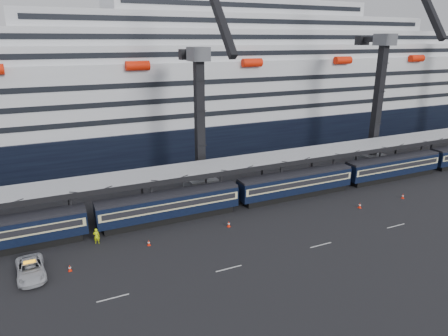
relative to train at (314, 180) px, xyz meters
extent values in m
plane|color=black|center=(4.65, -10.00, -2.20)|extent=(260.00, 260.00, 0.00)
cube|color=beige|center=(-33.35, -14.00, -2.19)|extent=(3.00, 0.15, 0.02)
cube|color=beige|center=(-21.35, -14.00, -2.19)|extent=(3.00, 0.15, 0.02)
cube|color=beige|center=(-9.35, -14.00, -2.19)|extent=(3.00, 0.15, 0.02)
cube|color=beige|center=(2.65, -14.00, -2.19)|extent=(3.00, 0.15, 0.02)
cube|color=black|center=(-43.35, 0.00, -1.75)|extent=(17.48, 2.40, 0.90)
cube|color=black|center=(-23.35, 0.00, -1.75)|extent=(17.48, 2.40, 0.90)
cube|color=black|center=(-23.35, 0.00, 0.05)|extent=(19.00, 2.80, 2.70)
cube|color=beige|center=(-23.35, 0.00, 0.35)|extent=(18.62, 2.92, 1.05)
cube|color=black|center=(-23.35, 0.00, 0.40)|extent=(17.86, 2.98, 0.70)
cube|color=black|center=(-23.35, 0.00, 1.55)|extent=(19.00, 2.50, 0.35)
cube|color=black|center=(-3.35, 0.00, -1.75)|extent=(17.48, 2.40, 0.90)
cube|color=black|center=(-3.35, 0.00, 0.05)|extent=(19.00, 2.80, 2.70)
cube|color=beige|center=(-3.35, 0.00, 0.35)|extent=(18.62, 2.92, 1.05)
cube|color=black|center=(-3.35, 0.00, 0.40)|extent=(17.86, 2.98, 0.70)
cube|color=black|center=(-3.35, 0.00, 1.55)|extent=(19.00, 2.50, 0.35)
cube|color=black|center=(16.65, 0.00, -1.75)|extent=(17.48, 2.40, 0.90)
cube|color=black|center=(16.65, 0.00, 0.05)|extent=(19.00, 2.80, 2.70)
cube|color=beige|center=(16.65, 0.00, 0.35)|extent=(18.62, 2.92, 1.05)
cube|color=black|center=(16.65, 0.00, 0.40)|extent=(17.86, 2.98, 0.70)
cube|color=black|center=(16.65, 0.00, 1.55)|extent=(19.00, 2.50, 0.35)
cube|color=#999CA1|center=(4.65, 4.00, 3.20)|extent=(130.00, 6.00, 0.25)
cube|color=black|center=(4.65, 1.00, 2.90)|extent=(130.00, 0.25, 0.70)
cube|color=black|center=(4.65, 7.00, 2.90)|extent=(130.00, 0.25, 0.70)
cube|color=black|center=(-35.35, 1.20, 0.50)|extent=(0.25, 0.25, 5.40)
cube|color=black|center=(-35.35, 6.80, 0.50)|extent=(0.25, 0.25, 5.40)
cube|color=black|center=(-25.35, 1.20, 0.50)|extent=(0.25, 0.25, 5.40)
cube|color=black|center=(-25.35, 6.80, 0.50)|extent=(0.25, 0.25, 5.40)
cube|color=black|center=(-15.35, 1.20, 0.50)|extent=(0.25, 0.25, 5.40)
cube|color=black|center=(-15.35, 6.80, 0.50)|extent=(0.25, 0.25, 5.40)
cube|color=black|center=(-5.35, 1.20, 0.50)|extent=(0.25, 0.25, 5.40)
cube|color=black|center=(-5.35, 6.80, 0.50)|extent=(0.25, 0.25, 5.40)
cube|color=black|center=(4.65, 1.20, 0.50)|extent=(0.25, 0.25, 5.40)
cube|color=black|center=(4.65, 6.80, 0.50)|extent=(0.25, 0.25, 5.40)
cube|color=black|center=(14.65, 1.20, 0.50)|extent=(0.25, 0.25, 5.40)
cube|color=black|center=(14.65, 6.80, 0.50)|extent=(0.25, 0.25, 5.40)
cube|color=black|center=(24.65, 1.20, 0.50)|extent=(0.25, 0.25, 5.40)
cube|color=black|center=(24.65, 6.80, 0.50)|extent=(0.25, 0.25, 5.40)
cube|color=black|center=(34.65, 6.80, 0.50)|extent=(0.25, 0.25, 5.40)
cube|color=black|center=(4.65, 36.00, 1.30)|extent=(200.00, 28.00, 7.00)
cube|color=silver|center=(4.65, 36.00, 10.80)|extent=(190.00, 26.88, 12.00)
cube|color=silver|center=(4.65, 36.00, 18.30)|extent=(160.00, 24.64, 3.00)
cube|color=black|center=(4.65, 23.63, 18.30)|extent=(153.60, 0.12, 0.90)
cube|color=silver|center=(4.65, 36.00, 21.30)|extent=(124.00, 21.84, 3.00)
cube|color=black|center=(4.65, 25.03, 21.30)|extent=(119.04, 0.12, 0.90)
cube|color=silver|center=(4.65, 36.00, 24.30)|extent=(90.00, 19.04, 3.00)
cube|color=black|center=(4.65, 26.43, 24.30)|extent=(86.40, 0.12, 0.90)
cube|color=silver|center=(4.65, 36.00, 27.30)|extent=(56.00, 16.24, 3.00)
cube|color=black|center=(4.65, 27.83, 27.30)|extent=(53.76, 0.12, 0.90)
cylinder|color=#FF2208|center=(-21.35, 21.96, 16.60)|extent=(4.00, 1.60, 1.60)
cylinder|color=#FF2208|center=(0.65, 21.96, 16.60)|extent=(4.00, 1.60, 1.60)
cylinder|color=#FF2208|center=(22.65, 21.96, 16.60)|extent=(4.00, 1.60, 1.60)
cylinder|color=#FF2208|center=(44.65, 21.96, 16.60)|extent=(4.00, 1.60, 1.60)
cube|color=#4B4D53|center=(-15.35, 9.00, -1.20)|extent=(4.50, 4.50, 2.00)
cube|color=black|center=(-15.35, 9.00, 8.80)|extent=(1.30, 1.30, 18.00)
cube|color=#4B4D53|center=(-15.35, 9.00, 18.80)|extent=(2.60, 3.20, 2.00)
cube|color=black|center=(-15.35, 11.52, 18.80)|extent=(0.90, 5.04, 0.90)
cube|color=black|center=(-15.35, 14.04, 18.60)|extent=(2.20, 1.60, 1.60)
cube|color=#4B4D53|center=(19.65, 8.00, -1.20)|extent=(4.50, 4.50, 2.00)
cube|color=black|center=(19.65, 8.00, 9.80)|extent=(1.30, 1.30, 20.00)
cube|color=#4B4D53|center=(19.65, 8.00, 20.80)|extent=(2.60, 3.20, 2.00)
cube|color=black|center=(19.65, 10.80, 20.80)|extent=(0.90, 5.60, 0.90)
cube|color=black|center=(19.65, 13.60, 20.60)|extent=(2.20, 1.60, 1.60)
imported|color=#B3B5BB|center=(-40.22, -6.82, -1.40)|extent=(3.00, 5.90, 1.60)
imported|color=#DAF40C|center=(-33.15, -2.50, -1.24)|extent=(0.78, 0.59, 1.93)
cube|color=#FF2208|center=(-27.71, -5.55, -2.18)|extent=(0.35, 0.35, 0.04)
cone|color=#FF2208|center=(-27.71, -5.55, -1.83)|extent=(0.30, 0.30, 0.67)
cylinder|color=white|center=(-27.71, -5.55, -1.83)|extent=(0.25, 0.25, 0.11)
cube|color=#FF2208|center=(-36.58, -7.44, -2.18)|extent=(0.36, 0.36, 0.04)
cone|color=#FF2208|center=(-36.58, -7.44, -1.82)|extent=(0.30, 0.30, 0.69)
cylinder|color=white|center=(-36.58, -7.44, -1.82)|extent=(0.26, 0.26, 0.11)
cube|color=#FF2208|center=(-17.10, -5.07, -2.18)|extent=(0.40, 0.40, 0.04)
cone|color=#FF2208|center=(-17.10, -5.07, -1.78)|extent=(0.34, 0.34, 0.76)
cylinder|color=white|center=(-17.10, -5.07, -1.78)|extent=(0.28, 0.28, 0.13)
cube|color=#FF2208|center=(2.53, -7.52, -2.18)|extent=(0.42, 0.42, 0.04)
cone|color=#FF2208|center=(2.53, -7.52, -1.76)|extent=(0.36, 0.36, 0.80)
cylinder|color=white|center=(2.53, -7.52, -1.76)|extent=(0.30, 0.30, 0.13)
cube|color=#FF2208|center=(11.06, -7.49, -2.18)|extent=(0.38, 0.38, 0.04)
cone|color=#FF2208|center=(11.06, -7.49, -1.81)|extent=(0.32, 0.32, 0.71)
cylinder|color=white|center=(11.06, -7.49, -1.81)|extent=(0.27, 0.27, 0.12)
camera|label=1|loc=(-37.26, -47.14, 20.81)|focal=32.00mm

